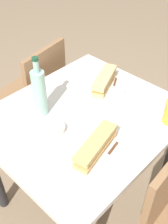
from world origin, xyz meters
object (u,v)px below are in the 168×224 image
water_bottle (39,92)px  plate_near (96,152)px  knife_near (109,154)px  knife_far (114,86)px  plate_far (104,87)px  dining_table (84,133)px  chair_near (38,92)px  olive_bowl (56,129)px  baguette_sandwich_near (96,146)px  baguette_sandwich_far (104,80)px

water_bottle → plate_near: bearing=88.1°
knife_near → water_bottle: water_bottle is taller
knife_far → plate_far: bearing=-55.4°
dining_table → chair_near: chair_near is taller
plate_far → water_bottle: (0.38, -0.09, 0.12)m
dining_table → olive_bowl: 0.23m
baguette_sandwich_near → dining_table: bearing=-124.9°
dining_table → plate_far: 0.29m
dining_table → chair_near: 0.63m
chair_near → plate_far: chair_near is taller
knife_far → baguette_sandwich_far: bearing=-55.4°
knife_near → baguette_sandwich_near: bearing=-66.4°
dining_table → knife_near: bearing=64.9°
knife_near → plate_far: size_ratio=0.72×
chair_near → baguette_sandwich_far: (-0.09, 0.52, 0.30)m
knife_far → water_bottle: water_bottle is taller
plate_near → baguette_sandwich_near: baguette_sandwich_near is taller
baguette_sandwich_near → water_bottle: size_ratio=0.85×
baguette_sandwich_near → plate_far: size_ratio=1.08×
water_bottle → knife_far: bearing=162.1°
plate_far → knife_far: bearing=124.6°
baguette_sandwich_near → plate_far: bearing=-143.6°
chair_near → baguette_sandwich_near: bearing=69.7°
dining_table → baguette_sandwich_far: baguette_sandwich_far is taller
plate_near → knife_far: 0.49m
chair_near → olive_bowl: 0.72m
knife_far → chair_near: bearing=-77.7°
baguette_sandwich_near → chair_near: bearing=-110.3°
knife_far → water_bottle: (0.41, -0.13, 0.11)m
knife_near → plate_far: bearing=-137.2°
dining_table → water_bottle: water_bottle is taller
knife_near → dining_table: bearing=-115.1°
baguette_sandwich_near → knife_far: size_ratio=1.65×
olive_bowl → knife_far: bearing=-177.9°
plate_near → water_bottle: (-0.01, -0.37, 0.12)m
chair_near → baguette_sandwich_near: (0.30, 0.81, 0.30)m
knife_far → olive_bowl: (0.45, 0.02, -0.00)m
baguette_sandwich_far → knife_far: size_ratio=1.59×
plate_near → baguette_sandwich_near: 0.04m
baguette_sandwich_near → olive_bowl: size_ratio=2.99×
chair_near → plate_near: 0.90m
baguette_sandwich_far → knife_far: 0.06m
baguette_sandwich_near → water_bottle: 0.38m
dining_table → water_bottle: size_ratio=2.94×
chair_near → olive_bowl: bearing=60.8°
plate_near → chair_near: bearing=-110.3°
chair_near → water_bottle: water_bottle is taller
baguette_sandwich_near → water_bottle: (-0.01, -0.37, 0.08)m
plate_far → knife_far: 0.06m
baguette_sandwich_far → olive_bowl: 0.42m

